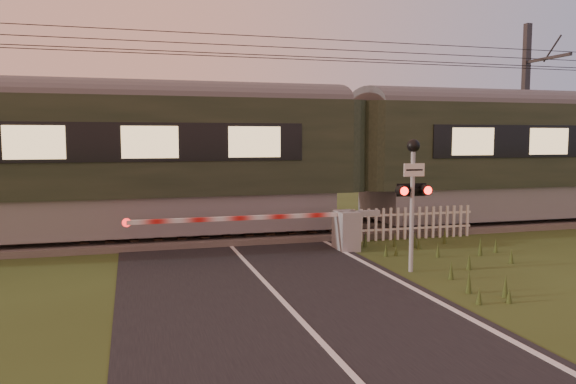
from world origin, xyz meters
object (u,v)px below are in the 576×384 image
object	(u,v)px
train	(349,156)
crossing_signal	(413,181)
picket_fence	(412,223)
boom_gate	(335,229)
catenary_mast	(525,116)

from	to	relation	value
train	crossing_signal	size ratio (longest dim) A/B	15.58
train	crossing_signal	world-z (taller)	train
train	picket_fence	distance (m)	3.02
boom_gate	crossing_signal	xyz separation A→B (m)	(0.82, -2.74, 1.47)
train	catenary_mast	size ratio (longest dim) A/B	6.22
picket_fence	catenary_mast	world-z (taller)	catenary_mast
crossing_signal	catenary_mast	bearing A→B (deg)	40.57
boom_gate	picket_fence	distance (m)	3.02
train	catenary_mast	distance (m)	8.85
train	catenary_mast	xyz separation A→B (m)	(8.44, 2.23, 1.44)
boom_gate	crossing_signal	size ratio (longest dim) A/B	2.26
catenary_mast	train	bearing A→B (deg)	-165.18
train	crossing_signal	bearing A→B (deg)	-97.51
boom_gate	crossing_signal	world-z (taller)	crossing_signal
crossing_signal	picket_fence	world-z (taller)	crossing_signal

